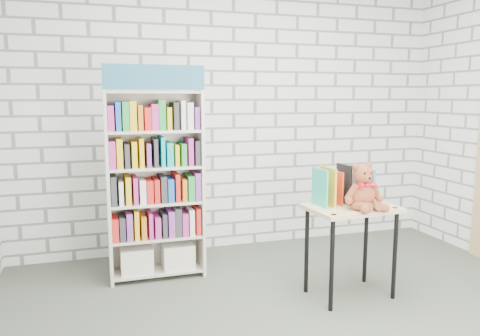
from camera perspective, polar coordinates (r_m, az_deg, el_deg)
name	(u,v)px	position (r m, az deg, el deg)	size (l,w,h in m)	color
ground	(319,333)	(3.38, 9.56, -19.24)	(4.50, 4.50, 0.00)	#42493D
room_shell	(326,63)	(3.00, 10.44, 12.52)	(4.52, 4.02, 2.81)	silver
bookshelf	(155,183)	(4.10, -10.30, -1.84)	(0.82, 0.32, 1.83)	beige
display_table	(351,219)	(3.78, 13.41, -6.05)	(0.72, 0.52, 0.73)	tan
table_books	(344,186)	(3.82, 12.58, -2.14)	(0.49, 0.25, 0.28)	#2AB69B
teddy_bear	(364,191)	(3.66, 14.85, -2.70)	(0.33, 0.30, 0.35)	brown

